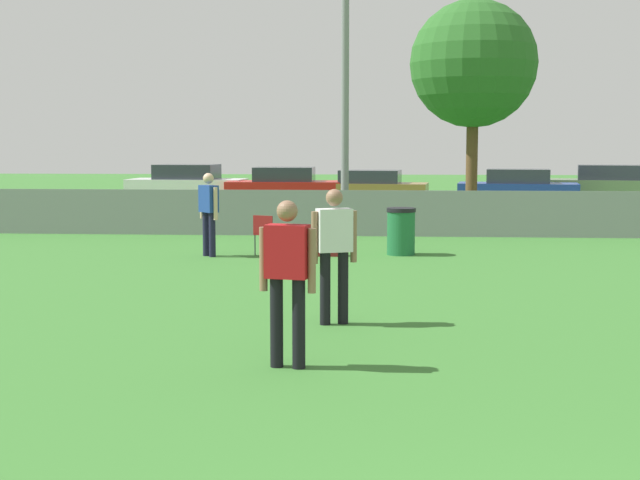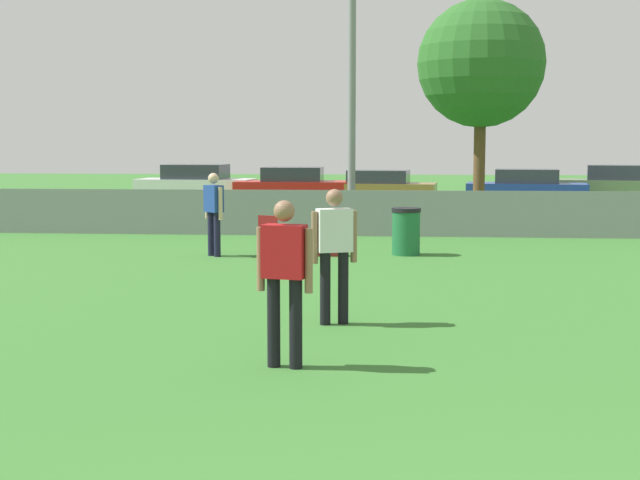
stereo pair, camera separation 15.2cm
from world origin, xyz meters
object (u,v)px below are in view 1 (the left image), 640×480
Objects in this scene: parked_car_white at (187,185)px; light_pole at (345,56)px; spectator_in_blue at (209,208)px; tree_near_pole at (474,64)px; gear_bag_sideline at (326,249)px; parked_car_blue at (518,189)px; parked_car_olive at (609,185)px; folding_chair_sideline at (266,231)px; parked_car_tan at (370,188)px; trash_bin at (401,231)px; parked_car_red at (284,187)px; player_receiver_white at (334,246)px; player_thrower_red at (287,271)px.

light_pole is at bearing -52.75° from parked_car_white.
parked_car_white is at bearing -30.79° from spectator_in_blue.
light_pole reaches higher than tree_near_pole.
gear_bag_sideline is (2.28, 0.26, -0.82)m from spectator_in_blue.
light_pole is 10.83m from parked_car_blue.
parked_car_white is at bearing -167.26° from parked_car_olive.
folding_chair_sideline is (-4.73, -7.41, -3.88)m from tree_near_pole.
spectator_in_blue is at bearing -127.08° from tree_near_pole.
parked_car_tan is at bearing -76.07° from folding_chair_sideline.
spectator_in_blue is 3.83m from trash_bin.
parked_car_red is 0.97× the size of parked_car_tan.
spectator_in_blue reaches higher than trash_bin.
player_receiver_white is 20.55m from parked_car_tan.
player_thrower_red is 8.87m from gear_bag_sideline.
parked_car_olive is (7.76, 15.18, 0.22)m from trash_bin.
parked_car_white is 1.04× the size of parked_car_tan.
player_thrower_red reaches higher than parked_car_olive.
light_pole is at bearing -82.30° from folding_chair_sideline.
player_receiver_white is 1.02× the size of spectator_in_blue.
parked_car_white reaches higher than folding_chair_sideline.
trash_bin is (2.68, 0.25, 0.00)m from folding_chair_sideline.
parked_car_red is (-3.90, 13.80, 0.20)m from trash_bin.
gear_bag_sideline is (-1.48, -0.28, -0.35)m from trash_bin.
gear_bag_sideline is at bearing -91.32° from light_pole.
spectator_in_blue reaches higher than parked_car_blue.
parked_car_blue is at bearing -0.99° from parked_car_white.
light_pole is at bearing -86.95° from parked_car_tan.
folding_chair_sideline is 18.63m from parked_car_olive.
light_pole is at bearing -121.69° from parked_car_olive.
player_receiver_white is at bearing 92.48° from player_thrower_red.
parked_car_tan is (6.74, -0.99, -0.06)m from parked_car_white.
tree_near_pole is 7.98m from parked_car_tan.
parked_car_olive is (11.53, 15.72, -0.25)m from spectator_in_blue.
trash_bin reaches higher than gear_bag_sideline.
gear_bag_sideline is at bearing 74.52° from player_receiver_white.
gear_bag_sideline is 0.13× the size of parked_car_tan.
player_thrower_red is at bearing -97.96° from trash_bin.
parked_car_white reaches higher than parked_car_olive.
parked_car_white reaches higher than gear_bag_sideline.
parked_car_red reaches higher than trash_bin.
tree_near_pole is at bearing 57.85° from player_receiver_white.
player_thrower_red reaches higher than gear_bag_sideline.
parked_car_red is at bearing -162.68° from parked_car_olive.
parked_car_white is (-9.65, 7.43, -3.66)m from tree_near_pole.
player_receiver_white is 6.74m from gear_bag_sideline.
gear_bag_sideline is 15.02m from parked_car_blue.
player_thrower_red is 0.39× the size of parked_car_blue.
light_pole is 13.15× the size of gear_bag_sideline.
light_pole is 4.50× the size of spectator_in_blue.
parked_car_blue is at bearing -95.23° from folding_chair_sideline.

